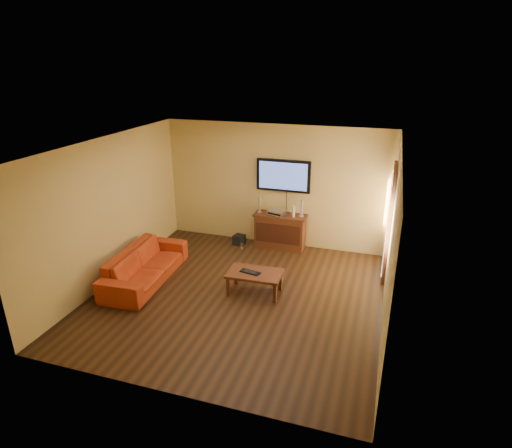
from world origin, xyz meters
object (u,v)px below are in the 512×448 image
at_px(keyboard, 250,272).
at_px(bottle, 242,247).
at_px(media_console, 280,231).
at_px(speaker_right, 302,209).
at_px(subwoofer, 239,240).
at_px(game_console, 293,211).
at_px(sofa, 145,260).
at_px(speaker_left, 260,205).
at_px(coffee_table, 255,275).
at_px(av_receiver, 277,212).
at_px(television, 283,176).

bearing_deg(keyboard, bottle, 114.08).
bearing_deg(media_console, keyboard, -90.13).
height_order(speaker_right, subwoofer, speaker_right).
relative_size(speaker_right, game_console, 1.72).
bearing_deg(sofa, bottle, -38.84).
distance_m(sofa, speaker_left, 2.80).
bearing_deg(speaker_right, sofa, -138.02).
bearing_deg(subwoofer, game_console, 16.62).
bearing_deg(speaker_right, coffee_table, -100.55).
xyz_separation_m(av_receiver, subwoofer, (-0.85, -0.14, -0.71)).
distance_m(av_receiver, keyboard, 2.14).
distance_m(television, speaker_left, 0.85).
xyz_separation_m(sofa, speaker_left, (1.58, 2.25, 0.52)).
height_order(av_receiver, bottle, av_receiver).
relative_size(subwoofer, keyboard, 0.58).
relative_size(sofa, speaker_right, 5.51).
distance_m(sofa, keyboard, 2.06).
relative_size(television, sofa, 0.55).
bearing_deg(coffee_table, television, 91.81).
bearing_deg(subwoofer, coffee_table, -52.11).
xyz_separation_m(sofa, subwoofer, (1.14, 2.10, -0.30)).
bearing_deg(game_console, bottle, -179.14).
bearing_deg(coffee_table, keyboard, -159.01).
xyz_separation_m(speaker_right, game_console, (-0.17, -0.04, -0.07)).
distance_m(speaker_right, subwoofer, 1.63).
bearing_deg(keyboard, game_console, 81.90).
height_order(media_console, coffee_table, media_console).
xyz_separation_m(television, sofa, (-2.06, -2.42, -1.20)).
distance_m(sofa, av_receiver, 3.02).
distance_m(coffee_table, sofa, 2.14).
relative_size(sofa, av_receiver, 5.81).
relative_size(speaker_left, av_receiver, 0.94).
height_order(sofa, game_console, game_console).
distance_m(speaker_left, keyboard, 2.23).
distance_m(television, keyboard, 2.57).
bearing_deg(coffee_table, av_receiver, 94.03).
bearing_deg(av_receiver, bottle, -131.88).
relative_size(television, subwoofer, 5.18).
bearing_deg(speaker_left, av_receiver, -1.90).
relative_size(speaker_right, subwoofer, 1.70).
height_order(speaker_left, av_receiver, speaker_left).
distance_m(media_console, av_receiver, 0.43).
relative_size(media_console, speaker_left, 3.35).
relative_size(av_receiver, subwoofer, 1.61).
xyz_separation_m(coffee_table, sofa, (-2.13, -0.17, 0.06)).
relative_size(sofa, subwoofer, 9.35).
relative_size(game_console, subwoofer, 0.99).
relative_size(coffee_table, speaker_right, 2.56).
relative_size(coffee_table, game_console, 4.40).
height_order(media_console, television, television).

